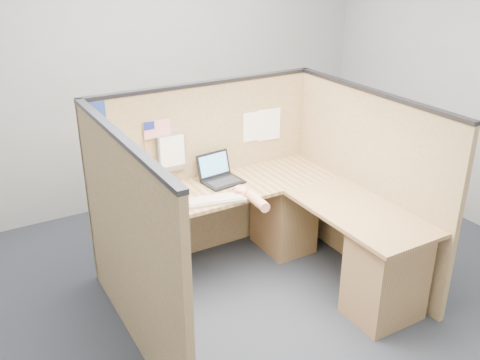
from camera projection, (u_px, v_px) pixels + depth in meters
floor at (267, 305)px, 4.09m from camera, size 5.00×5.00×0.00m
wall_back at (148, 69)px, 5.31m from camera, size 5.00×0.00×5.00m
cubicle_partitions at (239, 194)px, 4.12m from camera, size 2.06×1.83×1.53m
l_desk at (268, 238)px, 4.25m from camera, size 1.95×1.75×0.73m
laptop at (220, 174)px, 4.43m from camera, size 0.33×0.33×0.22m
keyboard at (215, 200)px, 4.08m from camera, size 0.49×0.25×0.03m
mouse at (241, 192)px, 4.19m from camera, size 0.12×0.07×0.05m
hand_forearm at (252, 197)px, 4.07m from camera, size 0.12×0.42×0.09m
blue_poster at (98, 117)px, 3.90m from camera, size 0.17×0.03×0.23m
american_flag at (154, 131)px, 4.15m from camera, size 0.22×0.01×0.39m
file_holder at (171, 152)px, 4.28m from camera, size 0.24×0.05×0.30m
paper_left at (253, 127)px, 4.63m from camera, size 0.20×0.02×0.26m
paper_right at (269, 125)px, 4.71m from camera, size 0.22×0.02×0.28m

